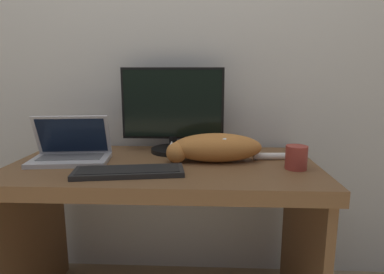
{
  "coord_description": "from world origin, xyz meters",
  "views": [
    {
      "loc": [
        0.19,
        -1.03,
        1.13
      ],
      "look_at": [
        0.13,
        0.3,
        0.87
      ],
      "focal_mm": 30.0,
      "sensor_mm": 36.0,
      "label": 1
    }
  ],
  "objects_px": {
    "monitor": "(173,112)",
    "external_keyboard": "(129,172)",
    "laptop": "(71,152)",
    "coffee_mug": "(296,157)",
    "cat": "(215,147)"
  },
  "relations": [
    {
      "from": "monitor",
      "to": "external_keyboard",
      "type": "height_order",
      "value": "monitor"
    },
    {
      "from": "cat",
      "to": "coffee_mug",
      "type": "distance_m",
      "value": 0.35
    },
    {
      "from": "monitor",
      "to": "laptop",
      "type": "xyz_separation_m",
      "value": [
        -0.44,
        -0.2,
        -0.16
      ]
    },
    {
      "from": "external_keyboard",
      "to": "coffee_mug",
      "type": "bearing_deg",
      "value": -0.14
    },
    {
      "from": "monitor",
      "to": "cat",
      "type": "xyz_separation_m",
      "value": [
        0.2,
        -0.18,
        -0.14
      ]
    },
    {
      "from": "external_keyboard",
      "to": "coffee_mug",
      "type": "distance_m",
      "value": 0.68
    },
    {
      "from": "cat",
      "to": "coffee_mug",
      "type": "xyz_separation_m",
      "value": [
        0.33,
        -0.1,
        -0.02
      ]
    },
    {
      "from": "laptop",
      "to": "external_keyboard",
      "type": "bearing_deg",
      "value": -37.75
    },
    {
      "from": "monitor",
      "to": "coffee_mug",
      "type": "xyz_separation_m",
      "value": [
        0.54,
        -0.28,
        -0.15
      ]
    },
    {
      "from": "laptop",
      "to": "cat",
      "type": "relative_size",
      "value": 0.65
    },
    {
      "from": "laptop",
      "to": "monitor",
      "type": "bearing_deg",
      "value": 17.28
    },
    {
      "from": "monitor",
      "to": "coffee_mug",
      "type": "height_order",
      "value": "monitor"
    },
    {
      "from": "coffee_mug",
      "to": "cat",
      "type": "bearing_deg",
      "value": 163.38
    },
    {
      "from": "laptop",
      "to": "coffee_mug",
      "type": "distance_m",
      "value": 0.98
    },
    {
      "from": "monitor",
      "to": "laptop",
      "type": "relative_size",
      "value": 1.41
    }
  ]
}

